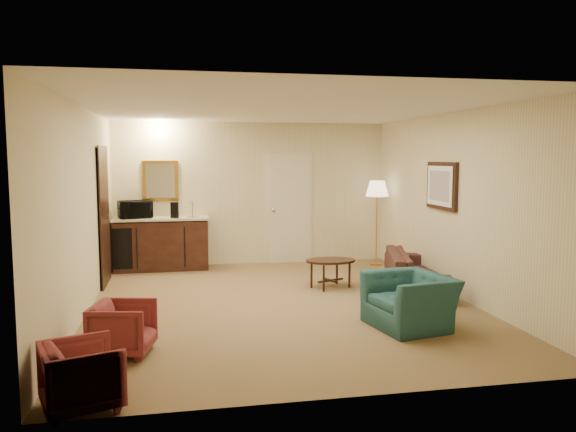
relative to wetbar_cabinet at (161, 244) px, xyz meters
name	(u,v)px	position (x,y,z in m)	size (l,w,h in m)	color
ground	(282,304)	(1.65, -2.72, -0.46)	(6.00, 6.00, 0.00)	olive
room_walls	(265,175)	(1.55, -1.95, 1.26)	(5.02, 6.01, 2.61)	beige
wetbar_cabinet	(161,244)	(0.00, 0.00, 0.00)	(1.64, 0.58, 0.92)	#392012
sofa	(416,265)	(3.76, -2.28, -0.08)	(1.94, 0.57, 0.76)	black
teal_armchair	(410,292)	(2.93, -3.99, -0.05)	(0.94, 0.61, 0.82)	#1D4A4A
rose_chair_near	(123,326)	(-0.25, -4.31, -0.17)	(0.57, 0.53, 0.59)	maroon
rose_chair_far	(82,372)	(-0.45, -5.52, -0.17)	(0.57, 0.54, 0.59)	maroon
coffee_table	(331,274)	(2.55, -1.92, -0.24)	(0.76, 0.51, 0.43)	black
floor_lamp	(377,223)	(3.85, -0.32, 0.32)	(0.41, 0.41, 1.56)	#C48941
waste_bin	(199,260)	(0.65, -0.07, -0.31)	(0.24, 0.24, 0.31)	black
microwave	(135,207)	(-0.43, 0.00, 0.64)	(0.54, 0.30, 0.37)	black
coffee_maker	(175,210)	(0.24, -0.11, 0.60)	(0.15, 0.15, 0.27)	black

